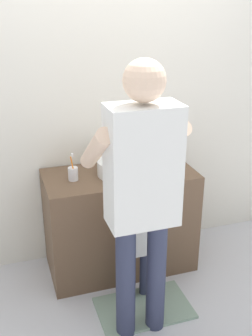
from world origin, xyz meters
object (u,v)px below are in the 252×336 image
(soap_bottle, at_px, (163,156))
(adult_parent, at_px, (142,183))
(toothbrush_cup, at_px, (73,173))
(child_toddler, at_px, (137,238))

(soap_bottle, distance_m, adult_parent, 0.90)
(toothbrush_cup, distance_m, soap_bottle, 0.72)
(child_toddler, bearing_deg, adult_parent, -106.18)
(toothbrush_cup, height_order, adult_parent, adult_parent)
(child_toddler, height_order, adult_parent, adult_parent)
(soap_bottle, height_order, child_toddler, soap_bottle)
(child_toddler, xyz_separation_m, adult_parent, (-0.08, -0.29, 0.55))
(soap_bottle, bearing_deg, toothbrush_cup, -173.48)
(toothbrush_cup, bearing_deg, adult_parent, -68.77)
(toothbrush_cup, height_order, soap_bottle, toothbrush_cup)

